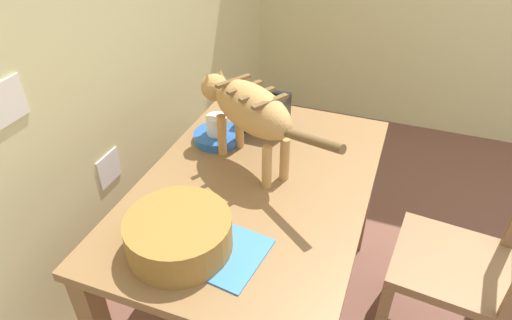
{
  "coord_description": "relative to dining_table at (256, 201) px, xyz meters",
  "views": [
    {
      "loc": [
        -1.3,
        1.02,
        1.78
      ],
      "look_at": [
        -0.06,
        1.48,
        0.85
      ],
      "focal_mm": 31.42,
      "sensor_mm": 36.0,
      "label": 1
    }
  ],
  "objects": [
    {
      "name": "wooden_chair_near",
      "position": [
        0.13,
        -0.79,
        -0.19
      ],
      "size": [
        0.46,
        0.46,
        0.95
      ],
      "rotation": [
        0.0,
        0.0,
        -0.1
      ],
      "color": "olive",
      "rests_on": "ground_plane"
    },
    {
      "name": "coffee_mug",
      "position": [
        0.22,
        0.25,
        0.17
      ],
      "size": [
        0.13,
        0.09,
        0.08
      ],
      "color": "white",
      "rests_on": "saucer_bowl"
    },
    {
      "name": "wicker_basket",
      "position": [
        -0.4,
        0.1,
        0.16
      ],
      "size": [
        0.33,
        0.33,
        0.12
      ],
      "color": "olive",
      "rests_on": "dining_table"
    },
    {
      "name": "saucer_bowl",
      "position": [
        0.22,
        0.25,
        0.11
      ],
      "size": [
        0.21,
        0.21,
        0.04
      ],
      "primitive_type": "cylinder",
      "color": "blue",
      "rests_on": "dining_table"
    },
    {
      "name": "toaster",
      "position": [
        0.37,
        0.1,
        0.18
      ],
      "size": [
        0.12,
        0.2,
        0.18
      ],
      "color": "black",
      "rests_on": "dining_table"
    },
    {
      "name": "cat",
      "position": [
        0.1,
        0.07,
        0.34
      ],
      "size": [
        0.41,
        0.64,
        0.34
      ],
      "rotation": [
        0.0,
        0.0,
        -0.53
      ],
      "color": "tan",
      "rests_on": "dining_table"
    },
    {
      "name": "book_stack",
      "position": [
        0.42,
        0.1,
        0.11
      ],
      "size": [
        0.2,
        0.14,
        0.04
      ],
      "color": "silver",
      "rests_on": "dining_table"
    },
    {
      "name": "wall_rear",
      "position": [
        0.06,
        0.75,
        0.59
      ],
      "size": [
        4.45,
        0.11,
        2.5
      ],
      "color": "beige",
      "rests_on": "ground_plane"
    },
    {
      "name": "dining_table",
      "position": [
        0.0,
        0.0,
        0.0
      ],
      "size": [
        1.24,
        0.83,
        0.75
      ],
      "color": "olive",
      "rests_on": "ground_plane"
    },
    {
      "name": "magazine",
      "position": [
        -0.37,
        -0.04,
        0.1
      ],
      "size": [
        0.27,
        0.24,
        0.01
      ],
      "primitive_type": "cube",
      "rotation": [
        0.0,
        0.0,
        -0.13
      ],
      "color": "#3B7DD0",
      "rests_on": "dining_table"
    }
  ]
}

